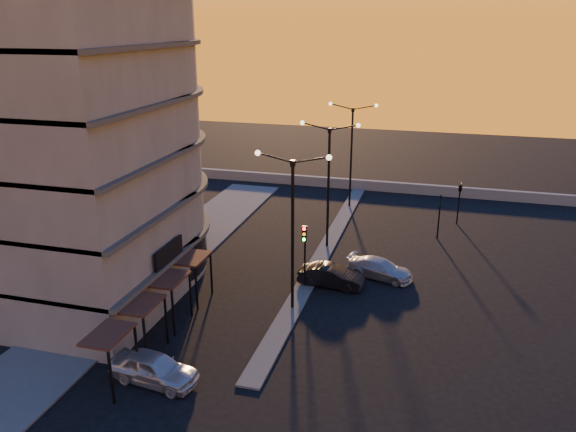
# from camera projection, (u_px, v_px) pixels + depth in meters

# --- Properties ---
(ground) EXTENTS (120.00, 120.00, 0.00)m
(ground) POSITION_uv_depth(u_px,v_px,m) (292.00, 309.00, 33.41)
(ground) COLOR black
(ground) RESTS_ON ground
(sidewalk_west) EXTENTS (5.00, 40.00, 0.12)m
(sidewalk_west) POSITION_uv_depth(u_px,v_px,m) (164.00, 262.00, 39.69)
(sidewalk_west) COLOR #4E4E4C
(sidewalk_west) RESTS_ON ground
(median) EXTENTS (1.20, 36.00, 0.12)m
(median) POSITION_uv_depth(u_px,v_px,m) (327.00, 246.00, 42.48)
(median) COLOR #4E4E4C
(median) RESTS_ON ground
(parapet) EXTENTS (44.00, 0.50, 1.00)m
(parapet) POSITION_uv_depth(u_px,v_px,m) (379.00, 186.00, 56.37)
(parapet) COLOR slate
(parapet) RESTS_ON ground
(building) EXTENTS (14.35, 17.08, 25.00)m
(building) POSITION_uv_depth(u_px,v_px,m) (64.00, 98.00, 33.06)
(building) COLOR #67635B
(building) RESTS_ON ground
(streetlamp_near) EXTENTS (4.32, 0.32, 9.51)m
(streetlamp_near) POSITION_uv_depth(u_px,v_px,m) (293.00, 220.00, 31.56)
(streetlamp_near) COLOR black
(streetlamp_near) RESTS_ON ground
(streetlamp_mid) EXTENTS (4.32, 0.32, 9.51)m
(streetlamp_mid) POSITION_uv_depth(u_px,v_px,m) (329.00, 176.00, 40.65)
(streetlamp_mid) COLOR black
(streetlamp_mid) RESTS_ON ground
(streetlamp_far) EXTENTS (4.32, 0.32, 9.51)m
(streetlamp_far) POSITION_uv_depth(u_px,v_px,m) (352.00, 147.00, 49.75)
(streetlamp_far) COLOR black
(streetlamp_far) RESTS_ON ground
(traffic_light_main) EXTENTS (0.28, 0.44, 4.25)m
(traffic_light_main) POSITION_uv_depth(u_px,v_px,m) (304.00, 246.00, 35.06)
(traffic_light_main) COLOR black
(traffic_light_main) RESTS_ON ground
(signal_east_a) EXTENTS (0.13, 0.16, 3.60)m
(signal_east_a) POSITION_uv_depth(u_px,v_px,m) (439.00, 216.00, 43.47)
(signal_east_a) COLOR black
(signal_east_a) RESTS_ON ground
(signal_east_b) EXTENTS (0.42, 1.99, 3.60)m
(signal_east_b) POSITION_uv_depth(u_px,v_px,m) (460.00, 189.00, 46.34)
(signal_east_b) COLOR black
(signal_east_b) RESTS_ON ground
(car_hatchback) EXTENTS (4.53, 2.25, 1.48)m
(car_hatchback) POSITION_uv_depth(u_px,v_px,m) (154.00, 368.00, 26.44)
(car_hatchback) COLOR silver
(car_hatchback) RESTS_ON ground
(car_sedan) EXTENTS (4.30, 1.74, 1.39)m
(car_sedan) POSITION_uv_depth(u_px,v_px,m) (331.00, 276.00, 36.06)
(car_sedan) COLOR black
(car_sedan) RESTS_ON ground
(car_wagon) EXTENTS (4.71, 2.86, 1.27)m
(car_wagon) POSITION_uv_depth(u_px,v_px,m) (380.00, 269.00, 37.30)
(car_wagon) COLOR #ADB0B5
(car_wagon) RESTS_ON ground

